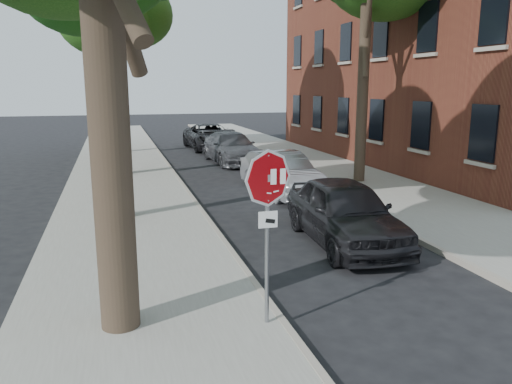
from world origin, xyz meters
TOP-DOWN VIEW (x-y plane):
  - ground at (0.00, 0.00)m, footprint 120.00×120.00m
  - sidewalk_left at (-2.50, 12.00)m, footprint 4.00×55.00m
  - sidewalk_right at (6.00, 12.00)m, footprint 4.00×55.00m
  - curb_left at (-0.45, 12.00)m, footprint 0.12×55.00m
  - curb_right at (3.95, 12.00)m, footprint 0.12×55.00m
  - stop_sign at (-0.70, -0.03)m, footprint 0.76×0.34m
  - tree_far at (-2.72, 21.11)m, footprint 5.29×4.91m
  - car_a at (2.27, 3.53)m, footprint 2.04×4.51m
  - car_b at (2.60, 9.03)m, footprint 1.85×4.41m
  - car_c at (2.60, 16.41)m, footprint 2.30×5.04m
  - car_d at (2.60, 21.77)m, footprint 2.61×5.30m

SIDE VIEW (x-z plane):
  - ground at x=0.00m, z-range 0.00..0.00m
  - sidewalk_left at x=-2.50m, z-range 0.00..0.12m
  - sidewalk_right at x=6.00m, z-range 0.00..0.12m
  - curb_left at x=-0.45m, z-range 0.00..0.13m
  - curb_right at x=3.95m, z-range 0.00..0.13m
  - car_b at x=2.60m, z-range 0.00..1.42m
  - car_c at x=2.60m, z-range 0.00..1.43m
  - car_d at x=2.60m, z-range 0.00..1.45m
  - car_a at x=2.27m, z-range 0.00..1.50m
  - stop_sign at x=-0.70m, z-range 0.64..3.25m
  - tree_far at x=-2.72m, z-range 2.55..11.88m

